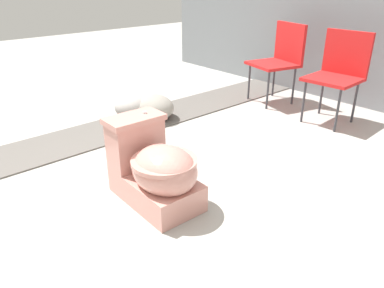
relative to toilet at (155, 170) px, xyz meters
The scene contains 7 objects.
ground_plane 0.30m from the toilet, 91.39° to the right, with size 14.00×14.00×0.00m, color #A8A59E.
gravel_strip 1.26m from the toilet, 166.52° to the left, with size 0.56×8.00×0.01m, color #605B56.
toilet is the anchor object (origin of this frame).
folding_chair_left 2.35m from the toilet, 108.61° to the left, with size 0.54×0.54×0.83m.
folding_chair_middle 2.16m from the toilet, 90.80° to the left, with size 0.46×0.46×0.83m.
boulder_near 1.52m from the toilet, 152.54° to the left, with size 0.35×0.35×0.25m, color #B7B2AD.
boulder_far 1.46m from the toilet, 144.82° to the left, with size 0.43×0.37×0.24m, color gray.
Camera 1 is at (1.66, -0.94, 1.32)m, focal length 35.00 mm.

